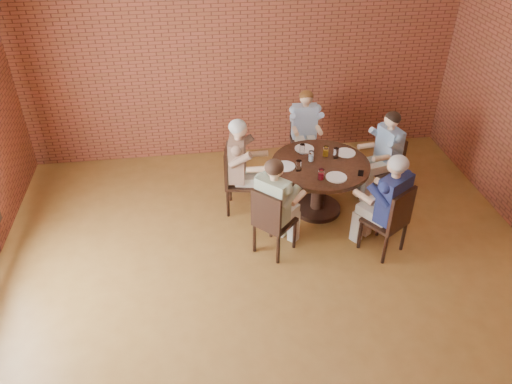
{
  "coord_description": "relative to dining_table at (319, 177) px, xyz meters",
  "views": [
    {
      "loc": [
        -0.79,
        -3.61,
        4.09
      ],
      "look_at": [
        -0.14,
        1.0,
        0.88
      ],
      "focal_mm": 35.0,
      "sensor_mm": 36.0,
      "label": 1
    }
  ],
  "objects": [
    {
      "name": "glass_d",
      "position": [
        -0.11,
        0.08,
        0.29
      ],
      "size": [
        0.07,
        0.07,
        0.14
      ],
      "primitive_type": "cylinder",
      "color": "white",
      "rests_on": "dining_table"
    },
    {
      "name": "plate_a",
      "position": [
        0.39,
        0.2,
        0.23
      ],
      "size": [
        0.26,
        0.26,
        0.01
      ],
      "primitive_type": "cylinder",
      "color": "white",
      "rests_on": "dining_table"
    },
    {
      "name": "chair_d",
      "position": [
        -0.78,
        -0.78,
        -0.03
      ],
      "size": [
        0.58,
        0.58,
        0.92
      ],
      "rotation": [
        0.0,
        0.0,
        2.36
      ],
      "color": "black",
      "rests_on": "floor"
    },
    {
      "name": "diner_e",
      "position": [
        0.58,
        -0.89,
        0.14
      ],
      "size": [
        0.8,
        0.84,
        1.34
      ],
      "primitive_type": null,
      "rotation": [
        0.0,
        0.0,
        3.72
      ],
      "color": "navy",
      "rests_on": "floor"
    },
    {
      "name": "chair_e",
      "position": [
        0.63,
        -0.96,
        -0.02
      ],
      "size": [
        0.59,
        0.59,
        0.94
      ],
      "rotation": [
        0.0,
        0.0,
        3.72
      ],
      "color": "black",
      "rests_on": "floor"
    },
    {
      "name": "chair_a",
      "position": [
        1.04,
        0.28,
        -0.04
      ],
      "size": [
        0.49,
        0.49,
        0.9
      ],
      "rotation": [
        0.0,
        0.0,
        -1.31
      ],
      "color": "black",
      "rests_on": "floor"
    },
    {
      "name": "diner_b",
      "position": [
        0.05,
        1.13,
        0.09
      ],
      "size": [
        0.5,
        0.6,
        1.24
      ],
      "primitive_type": null,
      "rotation": [
        0.0,
        0.0,
        -0.05
      ],
      "color": "#9DB0C8",
      "rests_on": "floor"
    },
    {
      "name": "glass_b",
      "position": [
        0.11,
        0.17,
        0.29
      ],
      "size": [
        0.07,
        0.07,
        0.14
      ],
      "primitive_type": "cylinder",
      "color": "white",
      "rests_on": "dining_table"
    },
    {
      "name": "diner_d",
      "position": [
        -0.72,
        -0.72,
        0.12
      ],
      "size": [
        0.8,
        0.8,
        1.3
      ],
      "primitive_type": null,
      "rotation": [
        0.0,
        0.0,
        2.36
      ],
      "color": "tan",
      "rests_on": "floor"
    },
    {
      "name": "plate_d",
      "position": [
        0.1,
        -0.37,
        0.23
      ],
      "size": [
        0.26,
        0.26,
        0.01
      ],
      "primitive_type": "cylinder",
      "color": "white",
      "rests_on": "dining_table"
    },
    {
      "name": "dining_table",
      "position": [
        0.0,
        0.0,
        0.0
      ],
      "size": [
        1.27,
        1.27,
        0.75
      ],
      "color": "black",
      "rests_on": "floor"
    },
    {
      "name": "diner_c",
      "position": [
        -1.0,
        0.18,
        0.14
      ],
      "size": [
        0.74,
        0.64,
        1.34
      ],
      "primitive_type": null,
      "rotation": [
        0.0,
        0.0,
        1.39
      ],
      "color": "brown",
      "rests_on": "floor"
    },
    {
      "name": "chair_b",
      "position": [
        0.05,
        1.2,
        -0.04
      ],
      "size": [
        0.4,
        0.4,
        0.89
      ],
      "rotation": [
        0.0,
        0.0,
        -0.05
      ],
      "color": "black",
      "rests_on": "floor"
    },
    {
      "name": "glass_a",
      "position": [
        0.23,
        0.11,
        0.29
      ],
      "size": [
        0.07,
        0.07,
        0.14
      ],
      "primitive_type": "cylinder",
      "color": "white",
      "rests_on": "dining_table"
    },
    {
      "name": "chair_c",
      "position": [
        -1.09,
        0.2,
        -0.02
      ],
      "size": [
        0.5,
        0.5,
        0.94
      ],
      "rotation": [
        0.0,
        0.0,
        1.39
      ],
      "color": "black",
      "rests_on": "floor"
    },
    {
      "name": "smartphone",
      "position": [
        0.43,
        -0.31,
        0.23
      ],
      "size": [
        0.11,
        0.14,
        0.01
      ],
      "primitive_type": "cube",
      "rotation": [
        0.0,
        0.0,
        -0.38
      ],
      "color": "black",
      "rests_on": "dining_table"
    },
    {
      "name": "floor",
      "position": [
        -0.81,
        -1.72,
        -0.53
      ],
      "size": [
        7.0,
        7.0,
        0.0
      ],
      "primitive_type": "plane",
      "color": "olive",
      "rests_on": "ground"
    },
    {
      "name": "wall_back",
      "position": [
        -0.81,
        1.78,
        1.17
      ],
      "size": [
        7.0,
        0.0,
        7.0
      ],
      "primitive_type": "plane",
      "rotation": [
        1.57,
        0.0,
        0.0
      ],
      "color": "brown",
      "rests_on": "ground"
    },
    {
      "name": "diner_a",
      "position": [
        0.96,
        0.26,
        0.11
      ],
      "size": [
        0.71,
        0.63,
        1.27
      ],
      "primitive_type": null,
      "rotation": [
        0.0,
        0.0,
        -1.31
      ],
      "color": "teal",
      "rests_on": "floor"
    },
    {
      "name": "glass_e",
      "position": [
        -0.32,
        -0.13,
        0.29
      ],
      "size": [
        0.07,
        0.07,
        0.14
      ],
      "primitive_type": "cylinder",
      "color": "white",
      "rests_on": "dining_table"
    },
    {
      "name": "plate_c",
      "position": [
        -0.47,
        -0.02,
        0.23
      ],
      "size": [
        0.26,
        0.26,
        0.01
      ],
      "primitive_type": "cylinder",
      "color": "white",
      "rests_on": "dining_table"
    },
    {
      "name": "glass_c",
      "position": [
        -0.19,
        0.27,
        0.29
      ],
      "size": [
        0.07,
        0.07,
        0.14
      ],
      "primitive_type": "cylinder",
      "color": "white",
      "rests_on": "dining_table"
    },
    {
      "name": "plate_b",
      "position": [
        -0.13,
        0.38,
        0.23
      ],
      "size": [
        0.26,
        0.26,
        0.01
      ],
      "primitive_type": "cylinder",
      "color": "white",
      "rests_on": "dining_table"
    },
    {
      "name": "glass_f",
      "position": [
        -0.09,
        -0.37,
        0.29
      ],
      "size": [
        0.07,
        0.07,
        0.14
      ],
      "primitive_type": "cylinder",
      "color": "white",
      "rests_on": "dining_table"
    }
  ]
}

